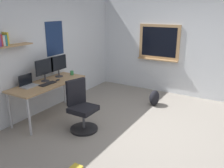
% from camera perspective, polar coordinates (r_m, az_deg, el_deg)
% --- Properties ---
extents(ground_plane, '(5.20, 5.20, 0.00)m').
position_cam_1_polar(ground_plane, '(4.48, 8.34, -11.72)').
color(ground_plane, gray).
rests_on(ground_plane, ground).
extents(wall_back, '(5.00, 0.30, 2.60)m').
position_cam_1_polar(wall_back, '(5.39, -15.99, 7.55)').
color(wall_back, silver).
rests_on(wall_back, ground).
extents(wall_right, '(0.22, 5.00, 2.60)m').
position_cam_1_polar(wall_right, '(6.32, 17.36, 8.81)').
color(wall_right, silver).
rests_on(wall_right, ground).
extents(desk, '(1.63, 0.65, 0.75)m').
position_cam_1_polar(desk, '(5.01, -15.05, -0.42)').
color(desk, tan).
rests_on(desk, ground).
extents(office_chair, '(0.52, 0.54, 0.95)m').
position_cam_1_polar(office_chair, '(4.46, -7.40, -5.95)').
color(office_chair, black).
rests_on(office_chair, ground).
extents(laptop, '(0.31, 0.21, 0.23)m').
position_cam_1_polar(laptop, '(4.86, -19.51, 0.11)').
color(laptop, '#ADAFB5').
rests_on(laptop, desk).
extents(monitor_primary, '(0.46, 0.17, 0.46)m').
position_cam_1_polar(monitor_primary, '(5.02, -15.87, 3.57)').
color(monitor_primary, '#38383D').
rests_on(monitor_primary, desk).
extents(monitor_secondary, '(0.46, 0.17, 0.46)m').
position_cam_1_polar(monitor_secondary, '(5.30, -12.70, 4.53)').
color(monitor_secondary, '#38383D').
rests_on(monitor_secondary, desk).
extents(keyboard, '(0.37, 0.13, 0.02)m').
position_cam_1_polar(keyboard, '(4.88, -15.13, 0.06)').
color(keyboard, black).
rests_on(keyboard, desk).
extents(computer_mouse, '(0.10, 0.06, 0.03)m').
position_cam_1_polar(computer_mouse, '(5.07, -12.90, 0.95)').
color(computer_mouse, '#262628').
rests_on(computer_mouse, desk).
extents(coffee_mug, '(0.08, 0.08, 0.09)m').
position_cam_1_polar(coffee_mug, '(5.46, -9.58, 2.67)').
color(coffee_mug, '#338C4C').
rests_on(coffee_mug, desk).
extents(backpack, '(0.32, 0.22, 0.36)m').
position_cam_1_polar(backpack, '(5.69, 10.13, -3.27)').
color(backpack, black).
rests_on(backpack, ground).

